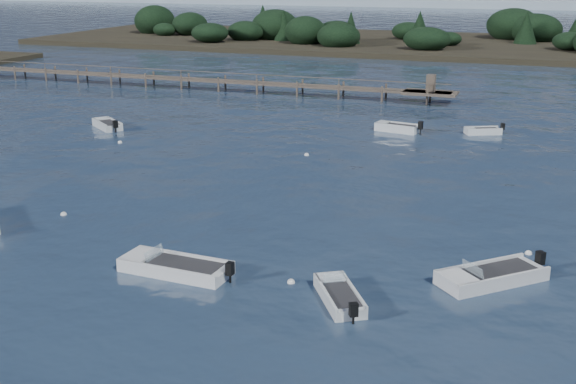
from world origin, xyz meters
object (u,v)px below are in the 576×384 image
at_px(tender_far_grey_b, 483,132).
at_px(jetty, 185,79).
at_px(dinghy_mid_white_b, 491,278).
at_px(tender_far_grey, 107,126).
at_px(dinghy_mid_white_a, 175,269).
at_px(tender_far_white, 397,129).
at_px(dinghy_extra_a, 339,298).

bearing_deg(tender_far_grey_b, jetty, 159.72).
bearing_deg(dinghy_mid_white_b, tender_far_grey, 147.57).
relative_size(tender_far_grey_b, tender_far_grey, 0.86).
xyz_separation_m(dinghy_mid_white_b, jetty, (-34.82, 39.67, 0.83)).
relative_size(dinghy_mid_white_a, tender_far_white, 1.33).
relative_size(dinghy_mid_white_a, tender_far_grey, 1.44).
bearing_deg(dinghy_mid_white_a, jetty, 117.38).
distance_m(dinghy_extra_a, jetty, 52.59).
distance_m(tender_far_grey_b, tender_far_grey, 29.34).
distance_m(dinghy_mid_white_a, tender_far_grey_b, 32.84).
distance_m(dinghy_mid_white_b, tender_far_grey, 37.05).
relative_size(dinghy_extra_a, jetty, 0.05).
bearing_deg(tender_far_grey, jetty, 100.14).
bearing_deg(dinghy_mid_white_a, tender_far_white, 84.28).
height_order(dinghy_extra_a, tender_far_grey, tender_far_grey).
xyz_separation_m(dinghy_mid_white_b, tender_far_grey_b, (-3.07, 27.93, -0.01)).
xyz_separation_m(dinghy_extra_a, jetty, (-29.55, 43.50, 0.84)).
height_order(tender_far_grey_b, dinghy_extra_a, dinghy_extra_a).
bearing_deg(dinghy_extra_a, dinghy_mid_white_b, 36.02).
bearing_deg(jetty, dinghy_mid_white_a, -62.62).
bearing_deg(tender_far_grey, tender_far_white, 16.98).
xyz_separation_m(tender_far_white, jetty, (-25.40, 13.12, 0.80)).
height_order(dinghy_mid_white_a, tender_far_grey, tender_far_grey).
xyz_separation_m(tender_far_white, dinghy_extra_a, (4.15, -30.37, -0.04)).
xyz_separation_m(dinghy_mid_white_b, dinghy_mid_white_a, (-12.43, -3.55, -0.01)).
distance_m(dinghy_mid_white_b, dinghy_extra_a, 6.51).
bearing_deg(jetty, tender_far_grey, -79.86).
bearing_deg(dinghy_extra_a, tender_far_grey, 137.66).
bearing_deg(tender_far_white, tender_far_grey, -163.02).
distance_m(tender_far_grey_b, tender_far_white, 6.50).
relative_size(dinghy_mid_white_a, tender_far_grey_b, 1.67).
distance_m(tender_far_white, tender_far_grey, 22.85).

